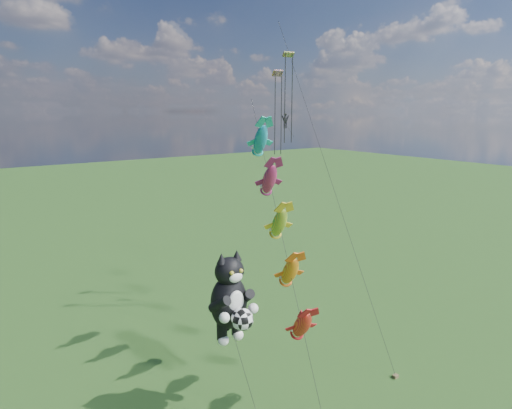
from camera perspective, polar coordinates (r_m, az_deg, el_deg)
cat_kite_rig at (r=27.05m, az=-3.39°, el=-12.29°), size 2.74×4.20×10.21m
fish_windsock_rig at (r=29.52m, az=3.12°, el=-2.53°), size 5.43×15.10×19.49m
parafoil_rig at (r=39.99m, az=4.26°, el=12.20°), size 3.19×17.43×26.69m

